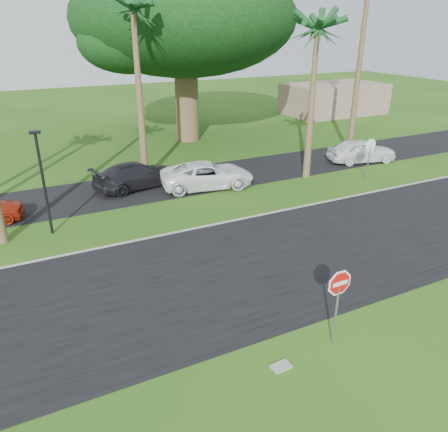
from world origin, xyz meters
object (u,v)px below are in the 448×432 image
car_minivan (207,175)px  car_pickup (362,151)px  stop_sign_far (370,151)px  stop_sign_near (338,293)px  car_dark (137,175)px

car_minivan → car_pickup: car_pickup is taller
stop_sign_far → car_pickup: 3.77m
stop_sign_near → stop_sign_far: bearing=43.7°
car_minivan → stop_sign_far: bearing=-97.1°
stop_sign_far → car_minivan: bearing=-17.4°
stop_sign_near → car_minivan: bearing=80.8°
stop_sign_far → car_pickup: bearing=-126.9°
car_minivan → car_dark: bearing=74.4°
stop_sign_far → car_minivan: (-9.25, 2.90, -1.04)m
stop_sign_near → car_minivan: (2.25, 13.90, -1.04)m
stop_sign_near → car_dark: size_ratio=0.52×
car_pickup → car_minivan: bearing=104.2°
stop_sign_far → car_dark: size_ratio=0.52×
stop_sign_far → car_dark: bearing=-19.9°
car_dark → car_minivan: size_ratio=0.95×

